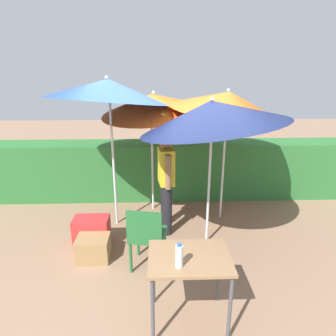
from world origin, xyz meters
TOP-DOWN VIEW (x-y plane):
  - ground_plane at (0.00, 0.00)m, footprint 24.00×24.00m
  - hedge_row at (0.00, 1.79)m, footprint 8.00×0.70m
  - umbrella_rainbow at (-0.88, 0.64)m, footprint 1.89×1.88m
  - umbrella_orange at (0.96, 0.81)m, footprint 1.91×1.88m
  - umbrella_yellow at (-0.24, 1.16)m, footprint 1.82×1.80m
  - umbrella_navy at (0.57, -0.04)m, footprint 2.02×2.00m
  - person_vendor at (-0.03, 0.39)m, footprint 0.26×0.56m
  - chair_plastic at (-0.30, -0.60)m, footprint 0.51×0.51m
  - cooler_box at (-1.14, -0.03)m, footprint 0.51×0.32m
  - crate_cardboard at (-1.06, -0.37)m, footprint 0.44×0.35m
  - folding_table at (0.15, -1.46)m, footprint 0.80×0.60m
  - bottle_water at (0.04, -1.61)m, footprint 0.07×0.07m

SIDE VIEW (x-z plane):
  - ground_plane at x=0.00m, z-range 0.00..0.00m
  - crate_cardboard at x=-1.06m, z-range 0.00..0.33m
  - cooler_box at x=-1.14m, z-range 0.00..0.45m
  - chair_plastic at x=-0.30m, z-range 0.07..0.96m
  - hedge_row at x=0.00m, z-range 0.00..1.14m
  - folding_table at x=0.15m, z-range 0.29..1.08m
  - bottle_water at x=0.04m, z-range 0.78..1.02m
  - person_vendor at x=-0.03m, z-range -0.01..1.87m
  - umbrella_navy at x=0.57m, z-range 0.80..3.11m
  - umbrella_yellow at x=-0.24m, z-range 0.82..3.14m
  - umbrella_orange at x=0.96m, z-range 0.84..3.20m
  - umbrella_rainbow at x=-0.88m, z-range 0.95..3.49m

